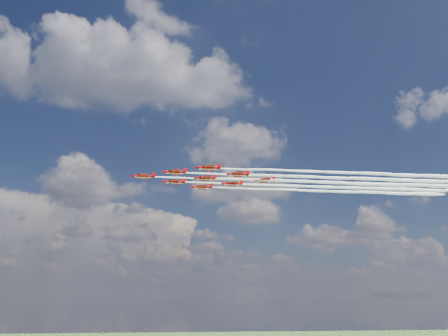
{
  "coord_description": "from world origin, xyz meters",
  "views": [
    {
      "loc": [
        -5.09,
        -151.66,
        34.25
      ],
      "look_at": [
        11.08,
        -1.73,
        78.36
      ],
      "focal_mm": 35.0,
      "sensor_mm": 36.0,
      "label": 1
    }
  ],
  "objects": [
    {
      "name": "jet_tail",
      "position": [
        84.3,
        3.08,
        75.15
      ],
      "size": [
        121.74,
        7.89,
        2.3
      ],
      "rotation": [
        0.0,
        0.0,
        0.02
      ],
      "color": "red"
    },
    {
      "name": "jet_row3_port",
      "position": [
        62.58,
        -10.99,
        75.15
      ],
      "size": [
        121.74,
        7.89,
        2.3
      ],
      "rotation": [
        0.0,
        0.0,
        0.02
      ],
      "color": "red"
    },
    {
      "name": "jet_row3_starb",
      "position": [
        62.01,
        16.23,
        75.15
      ],
      "size": [
        121.74,
        7.89,
        2.3
      ],
      "rotation": [
        0.0,
        0.0,
        0.02
      ],
      "color": "red"
    },
    {
      "name": "jet_row2_starb",
      "position": [
        51.15,
        9.19,
        75.15
      ],
      "size": [
        121.74,
        7.89,
        2.3
      ],
      "rotation": [
        0.0,
        0.0,
        0.02
      ],
      "color": "red"
    },
    {
      "name": "jet_row4_starb",
      "position": [
        73.15,
        9.66,
        75.15
      ],
      "size": [
        121.74,
        7.89,
        2.3
      ],
      "rotation": [
        0.0,
        0.0,
        0.02
      ],
      "color": "red"
    },
    {
      "name": "jet_row2_port",
      "position": [
        51.44,
        -4.42,
        75.15
      ],
      "size": [
        121.74,
        7.89,
        2.3
      ],
      "rotation": [
        0.0,
        0.0,
        0.02
      ],
      "color": "red"
    },
    {
      "name": "jet_row3_centre",
      "position": [
        62.29,
        2.62,
        75.15
      ],
      "size": [
        121.74,
        7.89,
        2.3
      ],
      "rotation": [
        0.0,
        0.0,
        0.02
      ],
      "color": "red"
    },
    {
      "name": "jet_lead",
      "position": [
        40.29,
        2.15,
        75.15
      ],
      "size": [
        121.74,
        7.89,
        2.3
      ],
      "rotation": [
        0.0,
        0.0,
        0.02
      ],
      "color": "red"
    },
    {
      "name": "jet_row4_port",
      "position": [
        73.44,
        -3.95,
        75.15
      ],
      "size": [
        121.74,
        7.89,
        2.3
      ],
      "rotation": [
        0.0,
        0.0,
        0.02
      ],
      "color": "red"
    }
  ]
}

